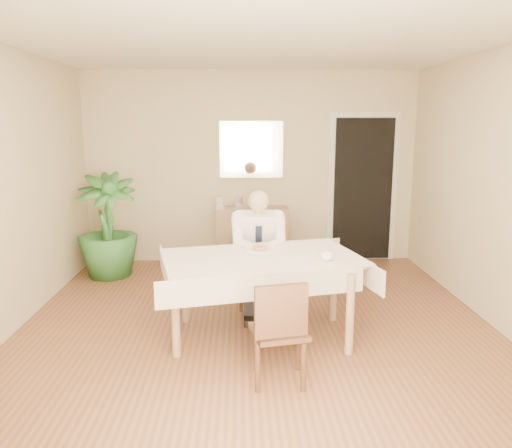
{
  "coord_description": "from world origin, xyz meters",
  "views": [
    {
      "loc": [
        -0.16,
        -4.35,
        1.9
      ],
      "look_at": [
        0.0,
        0.35,
        0.95
      ],
      "focal_mm": 35.0,
      "sensor_mm": 36.0,
      "label": 1
    }
  ],
  "objects_px": {
    "chair_far": "(258,258)",
    "chair_near": "(280,328)",
    "dining_table": "(261,266)",
    "coffee_mug": "(327,255)",
    "sideboard": "(252,235)",
    "seated_man": "(259,247)",
    "potted_palm": "(107,226)"
  },
  "relations": [
    {
      "from": "dining_table",
      "to": "potted_palm",
      "type": "height_order",
      "value": "potted_palm"
    },
    {
      "from": "chair_far",
      "to": "chair_near",
      "type": "bearing_deg",
      "value": -91.79
    },
    {
      "from": "dining_table",
      "to": "seated_man",
      "type": "bearing_deg",
      "value": 77.06
    },
    {
      "from": "chair_far",
      "to": "sideboard",
      "type": "xyz_separation_m",
      "value": [
        -0.02,
        1.55,
        -0.11
      ]
    },
    {
      "from": "chair_near",
      "to": "seated_man",
      "type": "height_order",
      "value": "seated_man"
    },
    {
      "from": "chair_far",
      "to": "sideboard",
      "type": "relative_size",
      "value": 0.9
    },
    {
      "from": "chair_near",
      "to": "seated_man",
      "type": "relative_size",
      "value": 0.65
    },
    {
      "from": "dining_table",
      "to": "chair_far",
      "type": "height_order",
      "value": "chair_far"
    },
    {
      "from": "chair_near",
      "to": "coffee_mug",
      "type": "bearing_deg",
      "value": 45.35
    },
    {
      "from": "coffee_mug",
      "to": "sideboard",
      "type": "bearing_deg",
      "value": 102.61
    },
    {
      "from": "coffee_mug",
      "to": "potted_palm",
      "type": "height_order",
      "value": "potted_palm"
    },
    {
      "from": "chair_far",
      "to": "coffee_mug",
      "type": "relative_size",
      "value": 8.06
    },
    {
      "from": "chair_far",
      "to": "coffee_mug",
      "type": "distance_m",
      "value": 1.21
    },
    {
      "from": "dining_table",
      "to": "chair_near",
      "type": "relative_size",
      "value": 2.39
    },
    {
      "from": "chair_near",
      "to": "coffee_mug",
      "type": "height_order",
      "value": "coffee_mug"
    },
    {
      "from": "chair_far",
      "to": "sideboard",
      "type": "distance_m",
      "value": 1.55
    },
    {
      "from": "chair_near",
      "to": "sideboard",
      "type": "height_order",
      "value": "chair_near"
    },
    {
      "from": "dining_table",
      "to": "seated_man",
      "type": "xyz_separation_m",
      "value": [
        -0.0,
        0.59,
        0.02
      ]
    },
    {
      "from": "seated_man",
      "to": "chair_near",
      "type": "bearing_deg",
      "value": -86.19
    },
    {
      "from": "sideboard",
      "to": "chair_far",
      "type": "bearing_deg",
      "value": -91.62
    },
    {
      "from": "dining_table",
      "to": "chair_near",
      "type": "bearing_deg",
      "value": -96.53
    },
    {
      "from": "coffee_mug",
      "to": "chair_near",
      "type": "bearing_deg",
      "value": -122.6
    },
    {
      "from": "chair_near",
      "to": "potted_palm",
      "type": "bearing_deg",
      "value": 113.04
    },
    {
      "from": "sideboard",
      "to": "dining_table",
      "type": "bearing_deg",
      "value": -91.95
    },
    {
      "from": "dining_table",
      "to": "sideboard",
      "type": "distance_m",
      "value": 2.45
    },
    {
      "from": "chair_near",
      "to": "coffee_mug",
      "type": "xyz_separation_m",
      "value": [
        0.46,
        0.71,
        0.35
      ]
    },
    {
      "from": "seated_man",
      "to": "coffee_mug",
      "type": "bearing_deg",
      "value": -53.37
    },
    {
      "from": "dining_table",
      "to": "chair_far",
      "type": "distance_m",
      "value": 0.9
    },
    {
      "from": "dining_table",
      "to": "sideboard",
      "type": "bearing_deg",
      "value": 77.64
    },
    {
      "from": "dining_table",
      "to": "coffee_mug",
      "type": "bearing_deg",
      "value": -28.14
    },
    {
      "from": "dining_table",
      "to": "coffee_mug",
      "type": "height_order",
      "value": "coffee_mug"
    },
    {
      "from": "chair_far",
      "to": "coffee_mug",
      "type": "xyz_separation_m",
      "value": [
        0.55,
        -1.03,
        0.3
      ]
    }
  ]
}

